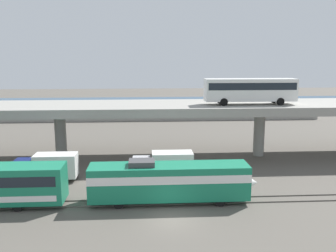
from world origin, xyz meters
TOP-DOWN VIEW (x-y plane):
  - ground_plane at (0.00, 0.00)m, footprint 260.00×260.00m
  - rail_strip_near at (0.00, 3.27)m, footprint 110.00×0.12m
  - rail_strip_far at (0.00, 4.73)m, footprint 110.00×0.12m
  - train_locomotive at (0.74, 4.00)m, footprint 16.02×3.04m
  - highway_overpass at (0.00, 20.00)m, footprint 96.00×10.36m
  - transit_bus_on_overpass at (11.68, 18.60)m, footprint 12.00×2.68m
  - service_truck_west at (-13.06, 10.99)m, footprint 6.80×2.46m
  - service_truck_east at (-0.05, 10.99)m, footprint 6.80×2.46m
  - pier_parking_lot at (0.00, 55.00)m, footprint 71.42×13.21m
  - parked_car_0 at (29.79, 57.30)m, footprint 4.04×1.88m
  - parked_car_1 at (-8.46, 58.04)m, footprint 4.52×1.85m
  - parked_car_2 at (-28.82, 57.32)m, footprint 4.68×1.92m
  - parked_car_3 at (5.75, 58.07)m, footprint 4.46×1.84m
  - harbor_water at (0.00, 78.00)m, footprint 140.00×36.00m

SIDE VIEW (x-z plane):
  - ground_plane at x=0.00m, z-range 0.00..0.00m
  - harbor_water at x=0.00m, z-range 0.00..0.01m
  - rail_strip_near at x=0.00m, z-range 0.00..0.12m
  - rail_strip_far at x=0.00m, z-range 0.00..0.12m
  - pier_parking_lot at x=0.00m, z-range 0.00..1.68m
  - service_truck_west at x=-13.06m, z-range 0.12..3.16m
  - service_truck_east at x=-0.05m, z-range 0.12..3.16m
  - train_locomotive at x=0.74m, z-range 0.10..4.28m
  - parked_car_0 at x=29.79m, z-range 1.70..3.20m
  - parked_car_3 at x=5.75m, z-range 1.71..3.21m
  - parked_car_1 at x=-8.46m, z-range 1.71..3.21m
  - parked_car_2 at x=-28.82m, z-range 1.71..3.21m
  - highway_overpass at x=0.00m, z-range 2.97..10.37m
  - transit_bus_on_overpass at x=11.68m, z-range 7.76..11.16m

